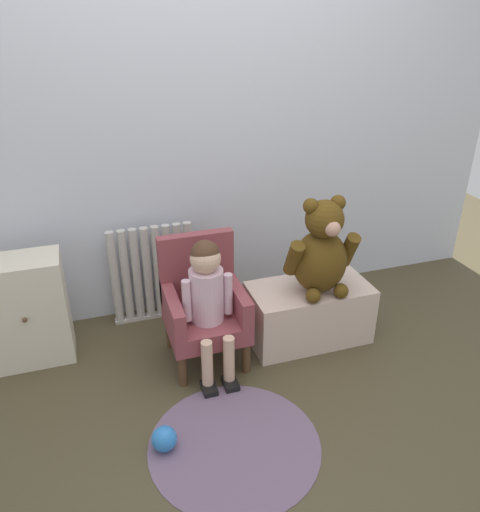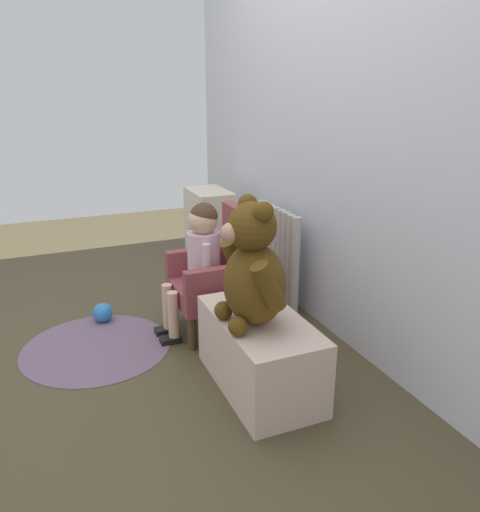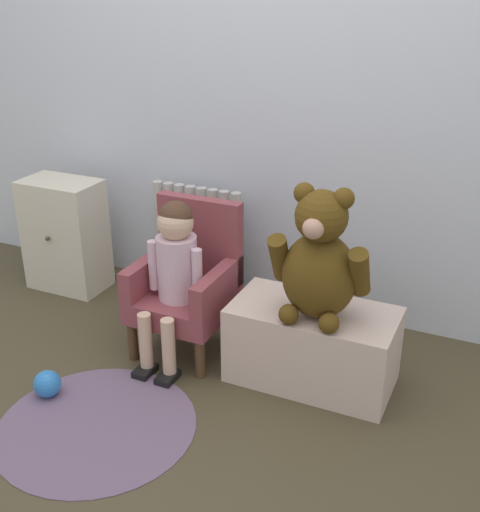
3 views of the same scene
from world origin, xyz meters
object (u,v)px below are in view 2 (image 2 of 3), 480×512
child_armchair (220,275)px  low_bench (260,353)px  large_teddy_bear (253,270)px  floor_rug (97,347)px  small_dresser (210,232)px  child_figure (199,251)px  radiator (278,257)px  toy_ball (103,313)px

child_armchair → low_bench: bearing=-3.6°
large_teddy_bear → floor_rug: 1.04m
small_dresser → floor_rug: size_ratio=0.79×
child_armchair → large_teddy_bear: large_teddy_bear is taller
child_figure → floor_rug: bearing=-93.9°
radiator → child_figure: (0.19, -0.55, 0.17)m
small_dresser → floor_rug: bearing=-47.5°
small_dresser → child_figure: size_ratio=0.83×
child_armchair → low_bench: size_ratio=1.00×
radiator → floor_rug: 1.15m
large_teddy_bear → child_figure: bearing=-177.6°
floor_rug → small_dresser: bearing=132.5°
low_bench → child_figure: bearing=-173.0°
small_dresser → child_armchair: 0.91m
child_figure → toy_ball: bearing=-124.5°
low_bench → child_armchair: bearing=176.4°
child_figure → toy_ball: 0.71m
child_armchair → large_teddy_bear: bearing=-7.8°
radiator → toy_ball: 1.06m
low_bench → toy_ball: size_ratio=6.03×
low_bench → floor_rug: 0.90m
floor_rug → toy_ball: size_ratio=6.81×
radiator → small_dresser: size_ratio=1.00×
child_armchair → low_bench: (0.59, -0.04, -0.15)m
radiator → floor_rug: radiator is taller
child_figure → large_teddy_bear: size_ratio=1.34×
child_armchair → child_figure: child_figure is taller
child_armchair → floor_rug: (-0.04, -0.66, -0.31)m
floor_rug → toy_ball: 0.30m
low_bench → floor_rug: bearing=-135.2°
low_bench → toy_ball: 1.07m
radiator → small_dresser: radiator is taller
radiator → low_bench: radiator is taller
radiator → toy_ball: size_ratio=5.38×
radiator → child_armchair: bearing=-66.6°
small_dresser → low_bench: size_ratio=0.89×
low_bench → floor_rug: low_bench is taller
radiator → low_bench: size_ratio=0.89×
child_armchair → toy_ball: 0.72m
small_dresser → toy_ball: 1.02m
radiator → large_teddy_bear: 1.00m
child_figure → toy_ball: child_figure is taller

